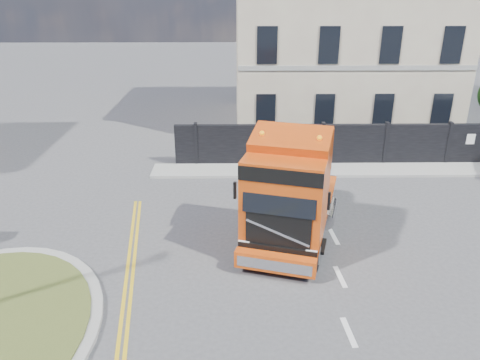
{
  "coord_description": "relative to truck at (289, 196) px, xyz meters",
  "views": [
    {
      "loc": [
        -0.2,
        -12.1,
        8.09
      ],
      "look_at": [
        -0.0,
        2.83,
        1.8
      ],
      "focal_mm": 35.0,
      "sensor_mm": 36.0,
      "label": 1
    }
  ],
  "objects": [
    {
      "name": "ground",
      "position": [
        -1.59,
        -1.65,
        -1.73
      ],
      "size": [
        120.0,
        120.0,
        0.0
      ],
      "primitive_type": "plane",
      "color": "#424244",
      "rests_on": "ground"
    },
    {
      "name": "hoarding_fence",
      "position": [
        4.96,
        7.35,
        -0.73
      ],
      "size": [
        18.8,
        0.25,
        2.0
      ],
      "color": "black",
      "rests_on": "ground"
    },
    {
      "name": "georgian_building",
      "position": [
        4.41,
        14.85,
        4.04
      ],
      "size": [
        12.3,
        10.3,
        12.8
      ],
      "color": "beige",
      "rests_on": "ground"
    },
    {
      "name": "pavement_far",
      "position": [
        4.41,
        6.45,
        -1.67
      ],
      "size": [
        20.0,
        1.6,
        0.12
      ],
      "primitive_type": "cube",
      "color": "gray",
      "rests_on": "ground"
    },
    {
      "name": "truck",
      "position": [
        0.0,
        0.0,
        0.0
      ],
      "size": [
        4.1,
        6.87,
        3.87
      ],
      "rotation": [
        0.0,
        0.0,
        -0.28
      ],
      "color": "black",
      "rests_on": "ground"
    }
  ]
}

